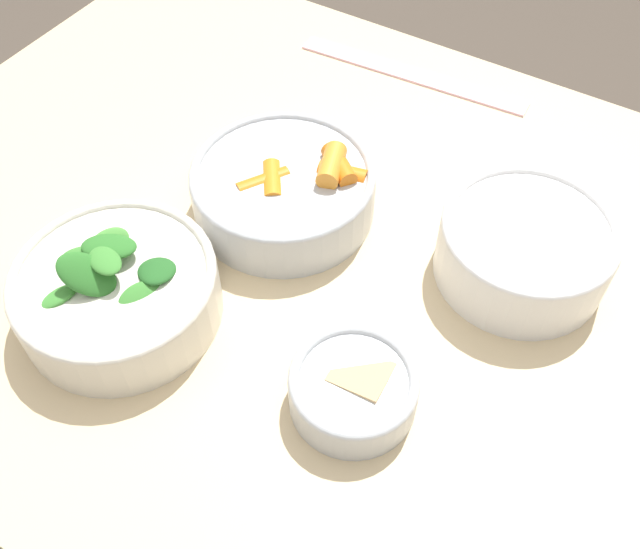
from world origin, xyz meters
The scene contains 7 objects.
ground_plane centered at (0.00, 0.00, 0.00)m, with size 10.00×10.00×0.00m, color #4C4238.
dining_table centered at (0.00, 0.00, 0.64)m, with size 1.00×0.79×0.78m.
bowl_carrots centered at (-0.03, 0.03, 0.81)m, with size 0.20×0.20×0.07m.
bowl_greens centered at (-0.09, -0.17, 0.81)m, with size 0.19×0.20×0.10m.
bowl_beans_hotdog centered at (0.22, 0.08, 0.81)m, with size 0.17×0.17×0.07m.
bowl_cookies centered at (0.15, -0.14, 0.80)m, with size 0.11×0.11×0.04m.
ruler centered at (-0.02, 0.31, 0.78)m, with size 0.31×0.05×0.00m.
Camera 1 is at (0.28, -0.41, 1.35)m, focal length 40.00 mm.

